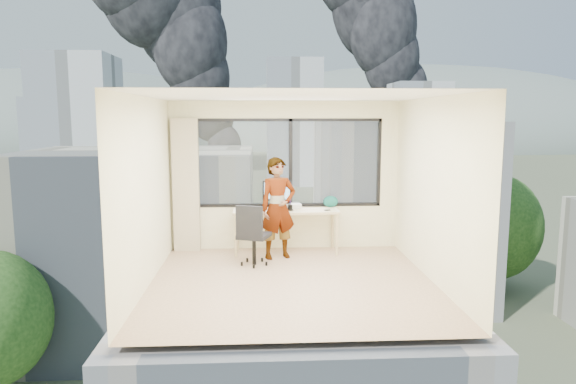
{
  "coord_description": "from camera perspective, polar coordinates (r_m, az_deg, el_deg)",
  "views": [
    {
      "loc": [
        -0.45,
        -7.08,
        2.32
      ],
      "look_at": [
        0.0,
        1.0,
        1.15
      ],
      "focal_mm": 32.31,
      "sensor_mm": 36.0,
      "label": 1
    }
  ],
  "objects": [
    {
      "name": "near_bldg_a",
      "position": [
        39.18,
        -15.77,
        -5.85
      ],
      "size": [
        16.0,
        12.0,
        14.0
      ],
      "primitive_type": "cube",
      "color": "beige",
      "rests_on": "exterior_ground"
    },
    {
      "name": "wall_front",
      "position": [
        5.2,
        1.83,
        -3.09
      ],
      "size": [
        4.0,
        0.01,
        2.6
      ],
      "primitive_type": "cube",
      "color": "beige",
      "rests_on": "ground"
    },
    {
      "name": "hill_a",
      "position": [
        348.63,
        -23.32,
        4.88
      ],
      "size": [
        288.0,
        216.0,
        90.0
      ],
      "primitive_type": "ellipsoid",
      "color": "slate",
      "rests_on": "exterior_ground"
    },
    {
      "name": "far_tower_d",
      "position": [
        168.07,
        -24.05,
        5.7
      ],
      "size": [
        16.0,
        14.0,
        22.0
      ],
      "primitive_type": "cube",
      "color": "silver",
      "rests_on": "exterior_ground"
    },
    {
      "name": "near_bldg_b",
      "position": [
        47.5,
        12.08,
        -2.04
      ],
      "size": [
        14.0,
        13.0,
        16.0
      ],
      "primitive_type": "cube",
      "color": "silver",
      "rests_on": "exterior_ground"
    },
    {
      "name": "smoke_plume_b",
      "position": [
        187.19,
        14.63,
        15.54
      ],
      "size": [
        30.0,
        18.0,
        70.0
      ],
      "primitive_type": null,
      "color": "black",
      "rests_on": "exterior_ground"
    },
    {
      "name": "cellphone",
      "position": [
        8.83,
        4.34,
        -2.0
      ],
      "size": [
        0.11,
        0.07,
        0.01
      ],
      "primitive_type": "cube",
      "rotation": [
        0.0,
        0.0,
        0.27
      ],
      "color": "black",
      "rests_on": "desk"
    },
    {
      "name": "pen_cup",
      "position": [
        8.8,
        0.23,
        -1.73
      ],
      "size": [
        0.1,
        0.1,
        0.1
      ],
      "primitive_type": "cylinder",
      "rotation": [
        0.0,
        0.0,
        0.29
      ],
      "color": "black",
      "rests_on": "desk"
    },
    {
      "name": "monitor",
      "position": [
        8.9,
        -1.21,
        -0.31
      ],
      "size": [
        0.51,
        0.19,
        0.5
      ],
      "primitive_type": null,
      "rotation": [
        0.0,
        0.0,
        -0.16
      ],
      "color": "black",
      "rests_on": "desk"
    },
    {
      "name": "ceiling",
      "position": [
        7.1,
        0.45,
        10.49
      ],
      "size": [
        4.0,
        4.0,
        0.01
      ],
      "primitive_type": "cube",
      "color": "white",
      "rests_on": "ground"
    },
    {
      "name": "exterior_ground",
      "position": [
        128.12,
        -2.95,
        0.9
      ],
      "size": [
        400.0,
        400.0,
        0.04
      ],
      "primitive_type": "cube",
      "color": "#515B3D",
      "rests_on": "ground"
    },
    {
      "name": "game_console",
      "position": [
        9.06,
        0.3,
        -1.5
      ],
      "size": [
        0.37,
        0.33,
        0.08
      ],
      "primitive_type": "cube",
      "rotation": [
        0.0,
        0.0,
        0.19
      ],
      "color": "white",
      "rests_on": "desk"
    },
    {
      "name": "far_tower_b",
      "position": [
        127.37,
        0.63,
        7.63
      ],
      "size": [
        13.0,
        13.0,
        30.0
      ],
      "primitive_type": "cube",
      "color": "silver",
      "rests_on": "exterior_ground"
    },
    {
      "name": "wall_left",
      "position": [
        7.32,
        -15.38,
        -0.08
      ],
      "size": [
        0.01,
        4.0,
        2.6
      ],
      "primitive_type": "cube",
      "color": "beige",
      "rests_on": "ground"
    },
    {
      "name": "hill_b",
      "position": [
        342.55,
        13.94,
        5.26
      ],
      "size": [
        300.0,
        220.0,
        96.0
      ],
      "primitive_type": "ellipsoid",
      "color": "slate",
      "rests_on": "exterior_ground"
    },
    {
      "name": "far_tower_c",
      "position": [
        153.98,
        14.09,
        6.75
      ],
      "size": [
        15.0,
        15.0,
        26.0
      ],
      "primitive_type": "cube",
      "color": "silver",
      "rests_on": "exterior_ground"
    },
    {
      "name": "laptop",
      "position": [
        8.87,
        -0.69,
        -1.22
      ],
      "size": [
        0.4,
        0.42,
        0.23
      ],
      "primitive_type": null,
      "rotation": [
        0.0,
        0.0,
        0.14
      ],
      "color": "black",
      "rests_on": "desk"
    },
    {
      "name": "desk",
      "position": [
        8.97,
        -0.23,
        -4.3
      ],
      "size": [
        1.8,
        0.6,
        0.75
      ],
      "primitive_type": "cube",
      "color": "beige",
      "rests_on": "floor"
    },
    {
      "name": "wall_right",
      "position": [
        7.56,
        15.75,
        0.16
      ],
      "size": [
        0.01,
        4.0,
        2.6
      ],
      "primitive_type": "cube",
      "color": "beige",
      "rests_on": "ground"
    },
    {
      "name": "far_tower_a",
      "position": [
        107.79,
        -22.02,
        6.4
      ],
      "size": [
        14.0,
        14.0,
        28.0
      ],
      "primitive_type": "cube",
      "color": "silver",
      "rests_on": "exterior_ground"
    },
    {
      "name": "tree_c",
      "position": [
        53.37,
        21.86,
        -4.62
      ],
      "size": [
        8.4,
        8.4,
        10.0
      ],
      "primitive_type": null,
      "color": "#214416",
      "rests_on": "exterior_ground"
    },
    {
      "name": "tree_b",
      "position": [
        28.08,
        6.52,
        -16.72
      ],
      "size": [
        7.6,
        7.6,
        9.0
      ],
      "primitive_type": null,
      "color": "#214416",
      "rests_on": "exterior_ground"
    },
    {
      "name": "person",
      "position": [
        8.53,
        -1.11,
        -1.79
      ],
      "size": [
        0.71,
        0.57,
        1.67
      ],
      "primitive_type": "imported",
      "rotation": [
        0.0,
        0.0,
        0.32
      ],
      "color": "#2D2D33",
      "rests_on": "floor"
    },
    {
      "name": "window_wall",
      "position": [
        9.13,
        -0.03,
        3.23
      ],
      "size": [
        3.3,
        0.16,
        1.55
      ],
      "primitive_type": null,
      "color": "black",
      "rests_on": "ground"
    },
    {
      "name": "handbag",
      "position": [
        9.15,
        4.71,
        -1.05
      ],
      "size": [
        0.29,
        0.22,
        0.2
      ],
      "primitive_type": "ellipsoid",
      "rotation": [
        0.0,
        0.0,
        -0.37
      ],
      "color": "#0C493A",
      "rests_on": "desk"
    },
    {
      "name": "curtain",
      "position": [
        9.13,
        -11.16,
        0.7
      ],
      "size": [
        0.45,
        0.14,
        2.3
      ],
      "primitive_type": "cube",
      "color": "#C4B599",
      "rests_on": "floor"
    },
    {
      "name": "floor",
      "position": [
        7.46,
        0.43,
        -9.88
      ],
      "size": [
        4.0,
        4.0,
        0.01
      ],
      "primitive_type": "cube",
      "color": "tan",
      "rests_on": "ground"
    },
    {
      "name": "chair",
      "position": [
        8.2,
        -3.76,
        -4.61
      ],
      "size": [
        0.65,
        0.65,
        1.0
      ],
      "primitive_type": null,
      "rotation": [
        0.0,
        0.0,
        -0.35
      ],
      "color": "black",
      "rests_on": "floor"
    }
  ]
}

